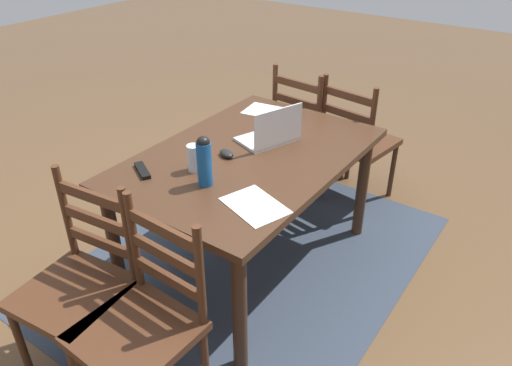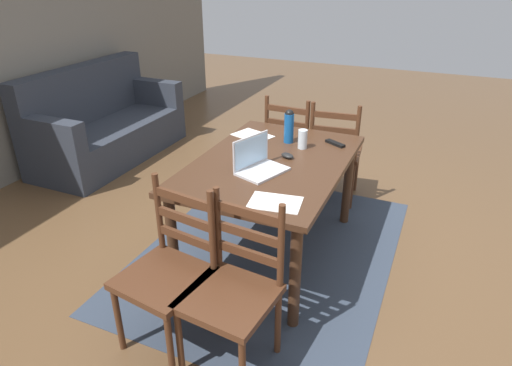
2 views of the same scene
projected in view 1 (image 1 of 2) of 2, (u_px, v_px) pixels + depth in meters
name	position (u px, v px, depth m)	size (l,w,h in m)	color
ground_plane	(250.00, 261.00, 3.06)	(14.00, 14.00, 0.00)	brown
area_rug	(250.00, 261.00, 3.06)	(2.33, 1.77, 0.01)	#333D4C
dining_table	(249.00, 169.00, 2.72)	(1.47, 0.99, 0.75)	#422819
chair_left_near	(308.00, 129.00, 3.64)	(0.48, 0.48, 0.95)	#4C2B19
chair_right_far	(143.00, 325.00, 2.00)	(0.46, 0.46, 0.95)	#4C2B19
chair_left_far	(356.00, 142.00, 3.45)	(0.50, 0.50, 0.95)	#4C2B19
chair_right_near	(79.00, 286.00, 2.20)	(0.48, 0.48, 0.95)	#4C2B19
laptop	(272.00, 133.00, 2.76)	(0.38, 0.32, 0.23)	silver
water_bottle	(204.00, 160.00, 2.33)	(0.07, 0.07, 0.26)	#145199
drinking_glass	(194.00, 158.00, 2.48)	(0.07, 0.07, 0.14)	silver
computer_mouse	(226.00, 153.00, 2.64)	(0.06, 0.10, 0.03)	black
tv_remote	(142.00, 170.00, 2.50)	(0.04, 0.17, 0.02)	black
paper_stack_left	(268.00, 111.00, 3.18)	(0.21, 0.30, 0.00)	white
paper_stack_right	(255.00, 206.00, 2.23)	(0.21, 0.30, 0.00)	white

